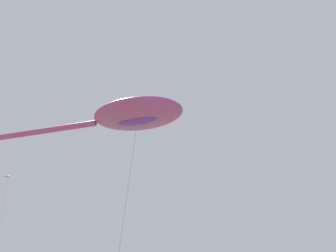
{
  "coord_description": "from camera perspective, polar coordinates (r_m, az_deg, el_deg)",
  "views": [
    {
      "loc": [
        -7.72,
        2.33,
        1.83
      ],
      "look_at": [
        2.21,
        6.84,
        7.98
      ],
      "focal_mm": 36.34,
      "sensor_mm": 36.0,
      "label": 1
    }
  ],
  "objects": [
    {
      "name": "small_kite_box_yellow",
      "position": [
        32.81,
        -25.52,
        -8.69
      ],
      "size": [
        0.66,
        1.53,
        12.67
      ],
      "rotation": [
        0.0,
        0.0,
        -1.48
      ],
      "color": "pink",
      "rests_on": "ground"
    },
    {
      "name": "big_show_kite",
      "position": [
        18.67,
        -5.99,
        1.74
      ],
      "size": [
        6.06,
        12.29,
        11.94
      ],
      "rotation": [
        0.0,
        0.0,
        -1.42
      ],
      "color": "#CC3899",
      "rests_on": "ground"
    }
  ]
}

